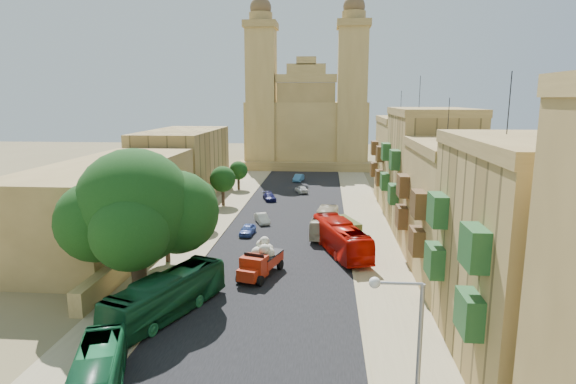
% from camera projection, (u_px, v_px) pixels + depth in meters
% --- Properties ---
extents(ground, '(260.00, 260.00, 0.00)m').
position_uv_depth(ground, '(256.00, 325.00, 31.99)').
color(ground, brown).
extents(road_surface, '(14.00, 140.00, 0.01)m').
position_uv_depth(road_surface, '(291.00, 217.00, 61.34)').
color(road_surface, black).
rests_on(road_surface, ground).
extents(sidewalk_east, '(5.00, 140.00, 0.01)m').
position_uv_depth(sidewalk_east, '(366.00, 218.00, 60.58)').
color(sidewalk_east, '#968762').
rests_on(sidewalk_east, ground).
extents(sidewalk_west, '(5.00, 140.00, 0.01)m').
position_uv_depth(sidewalk_west, '(217.00, 215.00, 62.09)').
color(sidewalk_west, '#968762').
rests_on(sidewalk_west, ground).
extents(kerb_east, '(0.25, 140.00, 0.12)m').
position_uv_depth(kerb_east, '(346.00, 217.00, 60.77)').
color(kerb_east, '#968762').
rests_on(kerb_east, ground).
extents(kerb_west, '(0.25, 140.00, 0.12)m').
position_uv_depth(kerb_west, '(236.00, 215.00, 61.88)').
color(kerb_west, '#968762').
rests_on(kerb_west, ground).
extents(townhouse_a, '(9.00, 14.00, 16.40)m').
position_uv_depth(townhouse_a, '(533.00, 254.00, 26.55)').
color(townhouse_a, '#AB8B4E').
rests_on(townhouse_a, ground).
extents(townhouse_b, '(9.00, 14.00, 14.90)m').
position_uv_depth(townhouse_b, '(462.00, 210.00, 40.39)').
color(townhouse_b, '#A18348').
rests_on(townhouse_b, ground).
extents(townhouse_c, '(9.00, 14.00, 17.40)m').
position_uv_depth(townhouse_c, '(429.00, 170.00, 53.85)').
color(townhouse_c, '#AB8B4E').
rests_on(townhouse_c, ground).
extents(townhouse_d, '(9.00, 14.00, 15.90)m').
position_uv_depth(townhouse_d, '(408.00, 161.00, 67.69)').
color(townhouse_d, '#A18348').
rests_on(townhouse_d, ground).
extents(west_wall, '(1.00, 40.00, 1.80)m').
position_uv_depth(west_wall, '(169.00, 229.00, 52.38)').
color(west_wall, '#A18348').
rests_on(west_wall, ground).
extents(west_building_low, '(10.00, 28.00, 8.40)m').
position_uv_depth(west_building_low, '(110.00, 202.00, 50.23)').
color(west_building_low, olive).
rests_on(west_building_low, ground).
extents(west_building_mid, '(10.00, 22.00, 10.00)m').
position_uv_depth(west_building_mid, '(183.00, 162.00, 75.51)').
color(west_building_mid, '#AB8B4E').
rests_on(west_building_mid, ground).
extents(church, '(28.00, 22.50, 36.30)m').
position_uv_depth(church, '(307.00, 123.00, 107.06)').
color(church, '#A18348').
rests_on(church, ground).
extents(ficus_tree, '(11.35, 10.44, 11.35)m').
position_uv_depth(ficus_tree, '(137.00, 211.00, 35.37)').
color(ficus_tree, '#34261A').
rests_on(ficus_tree, ground).
extents(street_tree_a, '(3.66, 3.66, 5.62)m').
position_uv_depth(street_tree_a, '(166.00, 222.00, 43.80)').
color(street_tree_a, '#34261A').
rests_on(street_tree_a, ground).
extents(street_tree_b, '(3.56, 3.56, 5.48)m').
position_uv_depth(street_tree_b, '(200.00, 197.00, 55.56)').
color(street_tree_b, '#34261A').
rests_on(street_tree_b, ground).
extents(street_tree_c, '(3.61, 3.61, 5.55)m').
position_uv_depth(street_tree_c, '(223.00, 179.00, 67.29)').
color(street_tree_c, '#34261A').
rests_on(street_tree_c, ground).
extents(street_tree_d, '(3.07, 3.07, 4.71)m').
position_uv_depth(street_tree_d, '(238.00, 171.00, 79.14)').
color(street_tree_d, '#34261A').
rests_on(street_tree_d, ground).
extents(streetlamp, '(2.11, 0.44, 8.22)m').
position_uv_depth(streetlamp, '(407.00, 352.00, 18.64)').
color(streetlamp, gray).
rests_on(streetlamp, ground).
extents(red_truck, '(3.59, 5.86, 3.24)m').
position_uv_depth(red_truck, '(260.00, 260.00, 40.69)').
color(red_truck, '#B2250D').
rests_on(red_truck, ground).
extents(olive_pickup, '(3.62, 5.26, 2.00)m').
position_uv_depth(olive_pickup, '(344.00, 229.00, 51.98)').
color(olive_pickup, '#424E1D').
rests_on(olive_pickup, ground).
extents(bus_green_south, '(4.84, 9.35, 2.55)m').
position_uv_depth(bus_green_south, '(95.00, 384.00, 23.22)').
color(bus_green_south, '#14562F').
rests_on(bus_green_south, ground).
extents(bus_green_north, '(6.24, 10.88, 2.98)m').
position_uv_depth(bus_green_north, '(167.00, 295.00, 33.19)').
color(bus_green_north, '#15502A').
rests_on(bus_green_north, ground).
extents(bus_red_east, '(5.82, 11.30, 3.07)m').
position_uv_depth(bus_red_east, '(341.00, 238.00, 46.72)').
color(bus_red_east, '#C10E04').
rests_on(bus_red_east, ground).
extents(bus_cream_east, '(3.20, 9.39, 2.56)m').
position_uv_depth(bus_cream_east, '(325.00, 222.00, 53.56)').
color(bus_cream_east, '#C3B593').
rests_on(bus_cream_east, ground).
extents(car_blue_a, '(1.63, 3.52, 1.17)m').
position_uv_depth(car_blue_a, '(248.00, 230.00, 53.17)').
color(car_blue_a, '#3E5BAB').
rests_on(car_blue_a, ground).
extents(car_white_a, '(2.43, 3.74, 1.16)m').
position_uv_depth(car_white_a, '(262.00, 218.00, 58.12)').
color(car_white_a, beige).
rests_on(car_white_a, ground).
extents(car_cream, '(2.36, 4.74, 1.29)m').
position_uv_depth(car_cream, '(330.00, 224.00, 55.38)').
color(car_cream, beige).
rests_on(car_cream, ground).
extents(car_dkblue, '(2.61, 4.09, 1.10)m').
position_uv_depth(car_dkblue, '(269.00, 197.00, 71.03)').
color(car_dkblue, '#101248').
rests_on(car_dkblue, ground).
extents(car_white_b, '(2.61, 3.82, 1.21)m').
position_uv_depth(car_white_b, '(301.00, 189.00, 76.76)').
color(car_white_b, silver).
rests_on(car_white_b, ground).
extents(car_blue_b, '(2.00, 4.11, 1.30)m').
position_uv_depth(car_blue_b, '(299.00, 178.00, 87.27)').
color(car_blue_b, teal).
rests_on(car_blue_b, ground).
extents(pedestrian_a, '(0.60, 0.43, 1.54)m').
position_uv_depth(pedestrian_a, '(363.00, 250.00, 45.32)').
color(pedestrian_a, '#26232C').
rests_on(pedestrian_a, ground).
extents(pedestrian_c, '(0.82, 1.14, 1.79)m').
position_uv_depth(pedestrian_c, '(357.00, 233.00, 50.67)').
color(pedestrian_c, '#34333B').
rests_on(pedestrian_c, ground).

